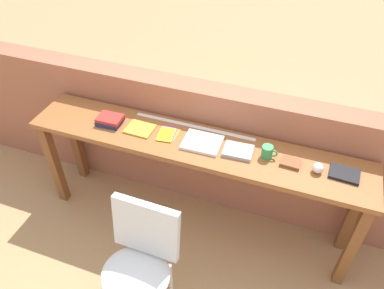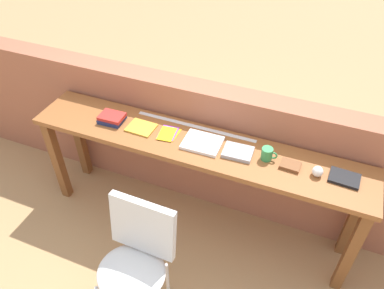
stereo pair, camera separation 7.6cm
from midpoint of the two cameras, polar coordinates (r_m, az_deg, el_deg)
name	(u,v)px [view 2 (the right image)]	position (r m, az deg, el deg)	size (l,w,h in m)	color
ground_plane	(180,248)	(3.13, -1.06, -15.45)	(40.00, 40.00, 0.00)	tan
brick_wall_back	(210,147)	(3.10, 3.42, -0.32)	(6.00, 0.20, 1.13)	#9E5B42
sideboard	(195,157)	(2.74, 1.19, -1.90)	(2.50, 0.44, 0.88)	brown
chair_white_moulded	(136,257)	(2.48, -7.69, -16.64)	(0.45, 0.46, 0.89)	silver
book_stack_leftmost	(112,118)	(2.88, -11.37, 3.97)	(0.19, 0.16, 0.06)	navy
magazine_cycling	(141,128)	(2.79, -6.97, 2.56)	(0.20, 0.17, 0.01)	gold
pamphlet_pile_colourful	(168,133)	(2.72, -2.85, 1.70)	(0.15, 0.19, 0.01)	orange
book_open_centre	(202,143)	(2.63, 2.43, 0.27)	(0.27, 0.22, 0.02)	white
book_grey_hardcover	(238,152)	(2.57, 7.85, -1.17)	(0.20, 0.16, 0.03)	#9E9EA3
mug	(267,154)	(2.55, 12.24, -1.42)	(0.11, 0.08, 0.09)	#338C4C
leather_journal_brown	(290,165)	(2.55, 15.58, -3.09)	(0.13, 0.10, 0.02)	brown
sports_ball_small	(318,171)	(2.53, 19.42, -3.90)	(0.07, 0.07, 0.07)	silver
book_repair_rightmost	(344,178)	(2.58, 23.00, -4.74)	(0.19, 0.14, 0.02)	black
ruler_metal_back_edge	(195,126)	(2.79, 1.28, 2.76)	(0.94, 0.03, 0.00)	silver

